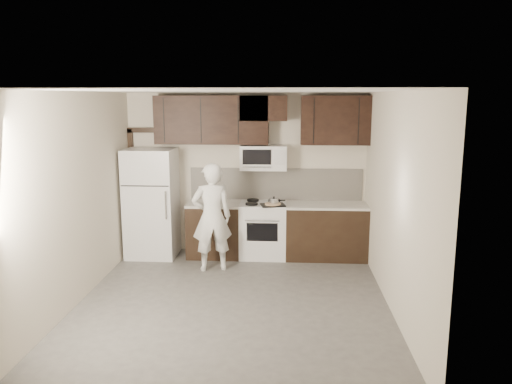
# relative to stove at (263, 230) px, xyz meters

# --- Properties ---
(floor) EXTENTS (4.50, 4.50, 0.00)m
(floor) POSITION_rel_stove_xyz_m (-0.30, -1.94, -0.46)
(floor) COLOR #4F4C4A
(floor) RESTS_ON ground
(back_wall) EXTENTS (4.00, 0.00, 4.00)m
(back_wall) POSITION_rel_stove_xyz_m (-0.30, 0.31, 0.89)
(back_wall) COLOR beige
(back_wall) RESTS_ON ground
(ceiling) EXTENTS (4.50, 4.50, 0.00)m
(ceiling) POSITION_rel_stove_xyz_m (-0.30, -1.94, 2.24)
(ceiling) COLOR white
(ceiling) RESTS_ON back_wall
(counter_run) EXTENTS (2.95, 0.64, 0.91)m
(counter_run) POSITION_rel_stove_xyz_m (0.30, 0.00, -0.00)
(counter_run) COLOR black
(counter_run) RESTS_ON floor
(stove) EXTENTS (0.76, 0.66, 0.94)m
(stove) POSITION_rel_stove_xyz_m (0.00, 0.00, 0.00)
(stove) COLOR silver
(stove) RESTS_ON floor
(backsplash) EXTENTS (2.90, 0.02, 0.54)m
(backsplash) POSITION_rel_stove_xyz_m (0.20, 0.30, 0.72)
(backsplash) COLOR beige
(backsplash) RESTS_ON counter_run
(upper_cabinets) EXTENTS (3.48, 0.35, 0.78)m
(upper_cabinets) POSITION_rel_stove_xyz_m (-0.09, 0.14, 1.82)
(upper_cabinets) COLOR black
(upper_cabinets) RESTS_ON back_wall
(microwave) EXTENTS (0.76, 0.42, 0.40)m
(microwave) POSITION_rel_stove_xyz_m (-0.00, 0.12, 1.19)
(microwave) COLOR silver
(microwave) RESTS_ON upper_cabinets
(refrigerator) EXTENTS (0.80, 0.76, 1.80)m
(refrigerator) POSITION_rel_stove_xyz_m (-1.85, -0.05, 0.44)
(refrigerator) COLOR silver
(refrigerator) RESTS_ON floor
(door_trim) EXTENTS (0.50, 0.08, 2.12)m
(door_trim) POSITION_rel_stove_xyz_m (-2.22, 0.27, 0.79)
(door_trim) COLOR black
(door_trim) RESTS_ON floor
(saucepan) EXTENTS (0.26, 0.15, 0.15)m
(saucepan) POSITION_rel_stove_xyz_m (0.18, -0.15, 0.51)
(saucepan) COLOR silver
(saucepan) RESTS_ON stove
(baking_tray) EXTENTS (0.43, 0.36, 0.02)m
(baking_tray) POSITION_rel_stove_xyz_m (0.16, -0.18, 0.46)
(baking_tray) COLOR black
(baking_tray) RESTS_ON counter_run
(pizza) EXTENTS (0.30, 0.30, 0.02)m
(pizza) POSITION_rel_stove_xyz_m (0.16, -0.18, 0.48)
(pizza) COLOR beige
(pizza) RESTS_ON baking_tray
(person) EXTENTS (0.69, 0.54, 1.67)m
(person) POSITION_rel_stove_xyz_m (-0.75, -0.70, 0.37)
(person) COLOR silver
(person) RESTS_ON floor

